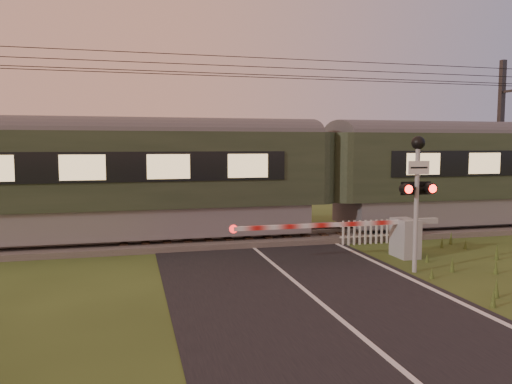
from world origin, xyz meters
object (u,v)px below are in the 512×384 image
object	(u,v)px
boom_gate	(398,236)
picket_fence	(376,232)
catenary_mast	(501,136)
crossing_signal	(417,179)
train	(323,174)

from	to	relation	value
boom_gate	picket_fence	world-z (taller)	boom_gate
picket_fence	catenary_mast	xyz separation A→B (m)	(8.10, 4.12, 3.17)
crossing_signal	picket_fence	bearing A→B (deg)	77.35
picket_fence	catenary_mast	world-z (taller)	catenary_mast
boom_gate	catenary_mast	size ratio (longest dim) A/B	0.89
catenary_mast	crossing_signal	bearing A→B (deg)	-139.28
catenary_mast	picket_fence	bearing A→B (deg)	-153.06
train	boom_gate	xyz separation A→B (m)	(0.74, -3.84, -1.55)
boom_gate	catenary_mast	distance (m)	10.83
catenary_mast	train	bearing A→B (deg)	-166.40
train	picket_fence	size ratio (longest dim) A/B	16.04
crossing_signal	picket_fence	distance (m)	4.12
train	boom_gate	size ratio (longest dim) A/B	6.60
boom_gate	catenary_mast	bearing A→B (deg)	35.60
picket_fence	train	bearing A→B (deg)	120.10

